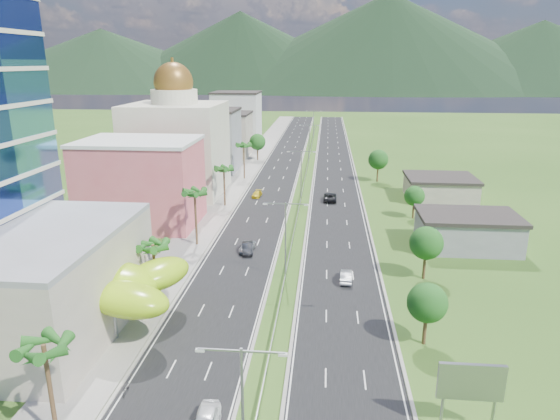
# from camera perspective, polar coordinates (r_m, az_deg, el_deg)

# --- Properties ---
(ground) EXTENTS (500.00, 500.00, 0.00)m
(ground) POSITION_cam_1_polar(r_m,az_deg,el_deg) (60.48, -0.18, -11.80)
(ground) COLOR #2D5119
(ground) RESTS_ON ground
(road_left) EXTENTS (11.00, 260.00, 0.04)m
(road_left) POSITION_cam_1_polar(r_m,az_deg,el_deg) (146.36, 0.28, 5.29)
(road_left) COLOR black
(road_left) RESTS_ON ground
(road_right) EXTENTS (11.00, 260.00, 0.04)m
(road_right) POSITION_cam_1_polar(r_m,az_deg,el_deg) (145.83, 6.19, 5.15)
(road_right) COLOR black
(road_right) RESTS_ON ground
(sidewalk_left) EXTENTS (7.00, 260.00, 0.12)m
(sidewalk_left) POSITION_cam_1_polar(r_m,az_deg,el_deg) (147.47, -3.41, 5.36)
(sidewalk_left) COLOR gray
(sidewalk_left) RESTS_ON ground
(median_guardrail) EXTENTS (0.10, 216.06, 0.76)m
(median_guardrail) POSITION_cam_1_polar(r_m,az_deg,el_deg) (128.17, 2.92, 3.90)
(median_guardrail) COLOR gray
(median_guardrail) RESTS_ON ground
(streetlight_median_a) EXTENTS (6.04, 0.25, 11.00)m
(streetlight_median_a) POSITION_cam_1_polar(r_m,az_deg,el_deg) (35.96, -4.31, -21.23)
(streetlight_median_a) COLOR gray
(streetlight_median_a) RESTS_ON ground
(streetlight_median_b) EXTENTS (6.04, 0.25, 11.00)m
(streetlight_median_b) POSITION_cam_1_polar(r_m,az_deg,el_deg) (66.89, 0.63, -2.62)
(streetlight_median_b) COLOR gray
(streetlight_median_b) RESTS_ON ground
(streetlight_median_c) EXTENTS (6.04, 0.25, 11.00)m
(streetlight_median_c) POSITION_cam_1_polar(r_m,az_deg,el_deg) (105.40, 2.43, 4.54)
(streetlight_median_c) COLOR gray
(streetlight_median_c) RESTS_ON ground
(streetlight_median_d) EXTENTS (6.04, 0.25, 11.00)m
(streetlight_median_d) POSITION_cam_1_polar(r_m,az_deg,el_deg) (149.67, 3.35, 8.13)
(streetlight_median_d) COLOR gray
(streetlight_median_d) RESTS_ON ground
(streetlight_median_e) EXTENTS (6.04, 0.25, 11.00)m
(streetlight_median_e) POSITION_cam_1_polar(r_m,az_deg,el_deg) (194.27, 3.85, 10.07)
(streetlight_median_e) COLOR gray
(streetlight_median_e) RESTS_ON ground
(lime_canopy) EXTENTS (18.00, 15.00, 7.40)m
(lime_canopy) POSITION_cam_1_polar(r_m,az_deg,el_deg) (59.95, -20.17, -7.86)
(lime_canopy) COLOR #98CD14
(lime_canopy) RESTS_ON ground
(pink_shophouse) EXTENTS (20.00, 15.00, 15.00)m
(pink_shophouse) POSITION_cam_1_polar(r_m,az_deg,el_deg) (93.63, -15.56, 2.86)
(pink_shophouse) COLOR #D45762
(pink_shophouse) RESTS_ON ground
(domed_building) EXTENTS (20.00, 20.00, 28.70)m
(domed_building) POSITION_cam_1_polar(r_m,az_deg,el_deg) (114.26, -11.69, 7.50)
(domed_building) COLOR beige
(domed_building) RESTS_ON ground
(midrise_grey) EXTENTS (16.00, 15.00, 16.00)m
(midrise_grey) POSITION_cam_1_polar(r_m,az_deg,el_deg) (138.35, -8.23, 7.81)
(midrise_grey) COLOR gray
(midrise_grey) RESTS_ON ground
(midrise_beige) EXTENTS (16.00, 15.00, 13.00)m
(midrise_beige) POSITION_cam_1_polar(r_m,az_deg,el_deg) (159.80, -6.39, 8.50)
(midrise_beige) COLOR gray
(midrise_beige) RESTS_ON ground
(midrise_white) EXTENTS (16.00, 15.00, 18.00)m
(midrise_white) POSITION_cam_1_polar(r_m,az_deg,el_deg) (181.90, -4.95, 10.32)
(midrise_white) COLOR silver
(midrise_white) RESTS_ON ground
(billboard) EXTENTS (5.20, 0.35, 6.20)m
(billboard) POSITION_cam_1_polar(r_m,az_deg,el_deg) (44.22, 20.99, -18.07)
(billboard) COLOR gray
(billboard) RESTS_ON ground
(shed_near) EXTENTS (15.00, 10.00, 5.00)m
(shed_near) POSITION_cam_1_polar(r_m,az_deg,el_deg) (85.38, 20.60, -2.42)
(shed_near) COLOR gray
(shed_near) RESTS_ON ground
(shed_far) EXTENTS (14.00, 12.00, 4.40)m
(shed_far) POSITION_cam_1_polar(r_m,az_deg,el_deg) (113.92, 17.80, 2.32)
(shed_far) COLOR gray
(shed_far) RESTS_ON ground
(palm_tree_a) EXTENTS (3.60, 3.60, 9.10)m
(palm_tree_a) POSITION_cam_1_polar(r_m,az_deg,el_deg) (42.60, -25.35, -14.32)
(palm_tree_a) COLOR #47301C
(palm_tree_a) RESTS_ON ground
(palm_tree_b) EXTENTS (3.60, 3.60, 8.10)m
(palm_tree_b) POSITION_cam_1_polar(r_m,az_deg,el_deg) (62.59, -14.32, -4.23)
(palm_tree_b) COLOR #47301C
(palm_tree_b) RESTS_ON ground
(palm_tree_c) EXTENTS (3.60, 3.60, 9.60)m
(palm_tree_c) POSITION_cam_1_polar(r_m,az_deg,el_deg) (80.34, -9.73, 1.75)
(palm_tree_c) COLOR #47301C
(palm_tree_c) RESTS_ON ground
(palm_tree_d) EXTENTS (3.60, 3.60, 8.60)m
(palm_tree_d) POSITION_cam_1_polar(r_m,az_deg,el_deg) (102.33, -6.44, 4.53)
(palm_tree_d) COLOR #47301C
(palm_tree_d) RESTS_ON ground
(palm_tree_e) EXTENTS (3.60, 3.60, 9.40)m
(palm_tree_e) POSITION_cam_1_polar(r_m,az_deg,el_deg) (126.34, -4.17, 7.25)
(palm_tree_e) COLOR #47301C
(palm_tree_e) RESTS_ON ground
(leafy_tree_lfar) EXTENTS (4.90, 4.90, 8.05)m
(leafy_tree_lfar) POSITION_cam_1_polar(r_m,az_deg,el_deg) (151.17, -2.59, 7.77)
(leafy_tree_lfar) COLOR #47301C
(leafy_tree_lfar) RESTS_ON ground
(leafy_tree_ra) EXTENTS (4.20, 4.20, 6.90)m
(leafy_tree_ra) POSITION_cam_1_polar(r_m,az_deg,el_deg) (54.71, 16.48, -10.15)
(leafy_tree_ra) COLOR #47301C
(leafy_tree_ra) RESTS_ON ground
(leafy_tree_rb) EXTENTS (4.55, 4.55, 7.47)m
(leafy_tree_rb) POSITION_cam_1_polar(r_m,az_deg,el_deg) (70.48, 16.39, -3.66)
(leafy_tree_rb) COLOR #47301C
(leafy_tree_rb) RESTS_ON ground
(leafy_tree_rc) EXTENTS (3.85, 3.85, 6.33)m
(leafy_tree_rc) POSITION_cam_1_polar(r_m,az_deg,el_deg) (97.57, 15.12, 1.54)
(leafy_tree_rc) COLOR #47301C
(leafy_tree_rc) RESTS_ON ground
(leafy_tree_rd) EXTENTS (4.90, 4.90, 8.05)m
(leafy_tree_rd) POSITION_cam_1_polar(r_m,az_deg,el_deg) (125.78, 11.17, 5.67)
(leafy_tree_rd) COLOR #47301C
(leafy_tree_rd) RESTS_ON ground
(mountain_ridge) EXTENTS (860.00, 140.00, 90.00)m
(mountain_ridge) POSITION_cam_1_polar(r_m,az_deg,el_deg) (506.75, 11.86, 13.02)
(mountain_ridge) COLOR black
(mountain_ridge) RESTS_ON ground
(car_dark_left) EXTENTS (2.35, 4.89, 1.55)m
(car_dark_left) POSITION_cam_1_polar(r_m,az_deg,el_deg) (78.36, -3.76, -4.33)
(car_dark_left) COLOR black
(car_dark_left) RESTS_ON road_left
(car_silver_mid_left) EXTENTS (2.24, 4.69, 1.29)m
(car_silver_mid_left) POSITION_cam_1_polar(r_m,az_deg,el_deg) (79.11, -3.76, -4.22)
(car_silver_mid_left) COLOR #9A9DA1
(car_silver_mid_left) RESTS_ON road_left
(car_yellow_far_left) EXTENTS (2.03, 4.38, 1.24)m
(car_yellow_far_left) POSITION_cam_1_polar(r_m,az_deg,el_deg) (110.26, -2.65, 1.82)
(car_yellow_far_left) COLOR gold
(car_yellow_far_left) RESTS_ON road_left
(car_silver_right) EXTENTS (1.76, 4.49, 1.45)m
(car_silver_right) POSITION_cam_1_polar(r_m,az_deg,el_deg) (68.98, 7.56, -7.50)
(car_silver_right) COLOR #ACAEB4
(car_silver_right) RESTS_ON road_right
(car_dark_far_right) EXTENTS (2.79, 5.95, 1.65)m
(car_dark_far_right) POSITION_cam_1_polar(r_m,az_deg,el_deg) (107.67, 5.74, 1.51)
(car_dark_far_right) COLOR black
(car_dark_far_right) RESTS_ON road_right
(motorcycle) EXTENTS (0.59, 1.70, 1.07)m
(motorcycle) POSITION_cam_1_polar(r_m,az_deg,el_deg) (49.71, -17.20, -18.80)
(motorcycle) COLOR black
(motorcycle) RESTS_ON road_left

